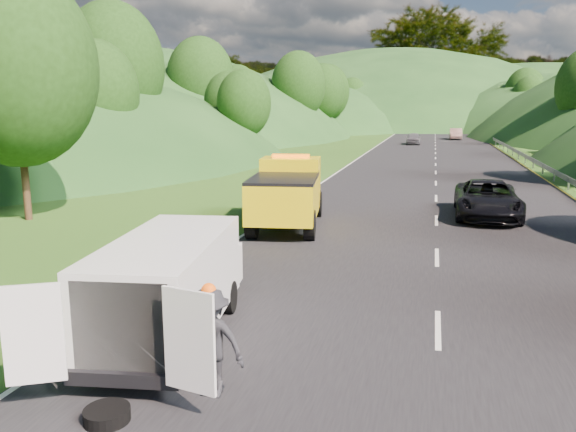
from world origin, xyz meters
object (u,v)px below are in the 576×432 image
(white_van, at_px, (171,282))
(passing_suv, at_px, (486,218))
(child, at_px, (203,295))
(spare_tire, at_px, (107,422))
(suitcase, at_px, (135,269))
(woman, at_px, (173,279))
(tow_truck, at_px, (288,193))
(worker, at_px, (212,396))

(white_van, distance_m, passing_suv, 16.80)
(white_van, distance_m, child, 2.95)
(spare_tire, relative_size, passing_suv, 0.12)
(suitcase, distance_m, spare_tire, 7.32)
(white_van, distance_m, spare_tire, 3.39)
(suitcase, height_order, passing_suv, passing_suv)
(woman, bearing_deg, spare_tire, 170.79)
(spare_tire, bearing_deg, passing_suv, 69.25)
(woman, xyz_separation_m, child, (1.33, -1.03, 0.00))
(passing_suv, bearing_deg, tow_truck, -152.62)
(worker, xyz_separation_m, passing_suv, (5.68, 17.07, 0.00))
(tow_truck, distance_m, child, 8.62)
(worker, bearing_deg, tow_truck, 100.99)
(woman, xyz_separation_m, worker, (3.45, -5.70, 0.00))
(suitcase, bearing_deg, tow_truck, 73.33)
(woman, height_order, passing_suv, woman)
(white_van, relative_size, passing_suv, 1.11)
(white_van, height_order, passing_suv, white_van)
(suitcase, relative_size, spare_tire, 0.81)
(white_van, bearing_deg, woman, 107.35)
(white_van, height_order, suitcase, white_van)
(tow_truck, xyz_separation_m, passing_suv, (7.79, 3.89, -1.35))
(tow_truck, height_order, worker, tow_truck)
(spare_tire, xyz_separation_m, passing_suv, (6.90, 18.20, 0.00))
(child, xyz_separation_m, spare_tire, (0.90, -5.80, 0.00))
(child, bearing_deg, passing_suv, 98.68)
(white_van, bearing_deg, passing_suv, 55.52)
(child, bearing_deg, white_van, -39.42)
(worker, bearing_deg, child, 116.28)
(child, relative_size, spare_tire, 1.38)
(worker, distance_m, spare_tire, 1.66)
(worker, height_order, spare_tire, worker)
(white_van, distance_m, woman, 4.27)
(white_van, distance_m, suitcase, 4.50)
(suitcase, bearing_deg, child, -18.28)
(child, distance_m, worker, 5.12)
(woman, height_order, suitcase, woman)
(woman, distance_m, suitcase, 1.06)
(child, height_order, passing_suv, passing_suv)
(child, height_order, worker, worker)
(spare_tire, bearing_deg, white_van, 97.99)
(woman, height_order, worker, worker)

